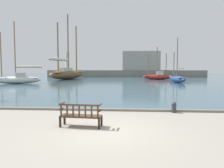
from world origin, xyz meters
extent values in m
plane|color=gray|center=(0.00, 0.00, 0.00)|extent=(160.00, 160.00, 0.00)
cube|color=#385666|center=(0.00, 44.00, 0.04)|extent=(100.00, 80.00, 0.08)
cube|color=slate|center=(0.00, 3.85, 0.06)|extent=(40.00, 0.30, 0.12)
cube|color=black|center=(-1.72, 0.84, 0.21)|extent=(0.08, 0.08, 0.42)
cube|color=black|center=(-0.20, 0.71, 0.21)|extent=(0.08, 0.08, 0.42)
cube|color=black|center=(-1.76, 0.39, 0.21)|extent=(0.08, 0.08, 0.42)
cube|color=black|center=(-0.24, 0.26, 0.21)|extent=(0.08, 0.08, 0.42)
cube|color=#422D1E|center=(-0.98, 0.55, 0.42)|extent=(1.64, 0.66, 0.06)
cube|color=#422D1E|center=(-1.00, 0.33, 0.89)|extent=(1.60, 0.19, 0.06)
cube|color=#422D1E|center=(-1.72, 0.40, 0.66)|extent=(0.06, 0.04, 0.41)
cube|color=#422D1E|center=(-1.48, 0.37, 0.66)|extent=(0.06, 0.04, 0.41)
cube|color=#422D1E|center=(-1.24, 0.35, 0.66)|extent=(0.06, 0.04, 0.41)
cube|color=#422D1E|center=(-1.00, 0.33, 0.66)|extent=(0.06, 0.04, 0.41)
cube|color=#422D1E|center=(-0.76, 0.31, 0.66)|extent=(0.06, 0.04, 0.41)
cube|color=#422D1E|center=(-0.52, 0.29, 0.66)|extent=(0.06, 0.04, 0.41)
cube|color=#422D1E|center=(-0.28, 0.27, 0.66)|extent=(0.06, 0.04, 0.41)
cube|color=black|center=(-1.76, 0.53, 0.69)|extent=(0.09, 0.30, 0.06)
cube|color=#422D1E|center=(-1.75, 0.62, 0.90)|extent=(0.10, 0.47, 0.04)
cube|color=black|center=(-0.22, 0.39, 0.69)|extent=(0.09, 0.30, 0.06)
cube|color=#422D1E|center=(-0.21, 0.48, 0.90)|extent=(0.10, 0.47, 0.04)
ellipsoid|color=brown|center=(-11.51, 35.91, 1.02)|extent=(6.12, 11.43, 1.88)
cube|color=#997A5B|center=(-11.51, 35.91, 1.54)|extent=(5.05, 9.95, 0.08)
cube|color=beige|center=(-11.78, 35.12, 1.99)|extent=(2.40, 3.46, 0.83)
cylinder|color=brown|center=(-11.42, 36.18, 7.38)|extent=(0.27, 0.27, 11.60)
cylinder|color=brown|center=(-12.38, 33.35, 3.84)|extent=(2.12, 5.72, 0.21)
cylinder|color=silver|center=(-12.38, 33.35, 4.06)|extent=(2.13, 5.22, 0.43)
cylinder|color=brown|center=(-10.44, 39.08, 6.47)|extent=(0.27, 0.27, 9.79)
cylinder|color=brown|center=(-12.50, 33.00, 6.25)|extent=(0.27, 0.27, 9.34)
cylinder|color=brown|center=(-9.35, 42.28, 1.56)|extent=(0.94, 2.24, 0.21)
ellipsoid|color=maroon|center=(6.62, 36.22, 0.56)|extent=(6.04, 1.74, 0.96)
cube|color=#C6514C|center=(6.62, 36.22, 0.83)|extent=(5.31, 1.33, 0.08)
cube|color=beige|center=(7.07, 36.23, 1.30)|extent=(1.28, 0.90, 0.87)
cylinder|color=brown|center=(6.47, 36.22, 3.72)|extent=(0.16, 0.16, 5.71)
cylinder|color=brown|center=(7.93, 36.26, 1.91)|extent=(2.94, 0.21, 0.12)
cylinder|color=brown|center=(4.82, 36.17, 3.02)|extent=(0.16, 0.16, 4.30)
cylinder|color=brown|center=(8.27, 36.27, 3.10)|extent=(0.16, 0.16, 4.47)
ellipsoid|color=silver|center=(-15.11, 22.44, 0.61)|extent=(6.76, 3.56, 1.06)
cube|color=white|center=(-15.11, 22.44, 0.90)|extent=(5.89, 2.95, 0.08)
cube|color=beige|center=(-14.64, 22.60, 1.32)|extent=(1.53, 1.20, 0.75)
cylinder|color=brown|center=(-15.27, 22.39, 4.91)|extent=(0.15, 0.15, 7.93)
cylinder|color=brown|center=(-13.56, 22.98, 2.43)|extent=(3.47, 1.29, 0.12)
cylinder|color=silver|center=(-13.56, 22.98, 2.55)|extent=(3.16, 1.28, 0.24)
cylinder|color=brown|center=(-17.00, 21.79, 4.13)|extent=(0.15, 0.15, 6.37)
ellipsoid|color=navy|center=(8.54, 27.46, 0.59)|extent=(2.06, 6.29, 1.02)
cube|color=#516B9E|center=(8.54, 27.46, 0.87)|extent=(1.63, 5.52, 0.08)
cylinder|color=brown|center=(8.53, 27.62, 4.03)|extent=(0.15, 0.15, 6.24)
cylinder|color=brown|center=(8.67, 26.21, 2.24)|extent=(0.40, 2.83, 0.12)
cylinder|color=brown|center=(8.36, 29.31, 2.95)|extent=(0.15, 0.15, 4.07)
cylinder|color=brown|center=(8.20, 30.94, 0.89)|extent=(0.20, 0.81, 0.12)
cylinder|color=#2D2D33|center=(3.18, 3.59, 0.21)|extent=(0.22, 0.22, 0.42)
sphere|color=#2D2D33|center=(3.18, 3.59, 0.42)|extent=(0.26, 0.26, 0.26)
cube|color=slate|center=(0.00, 48.83, 0.91)|extent=(40.50, 2.40, 1.82)
cube|color=gray|center=(4.09, 48.83, 4.25)|extent=(9.51, 2.00, 4.86)
cylinder|color=beige|center=(-15.20, 48.83, 4.20)|extent=(1.00, 1.00, 4.77)
camera|label=1|loc=(0.85, -7.68, 2.26)|focal=35.00mm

